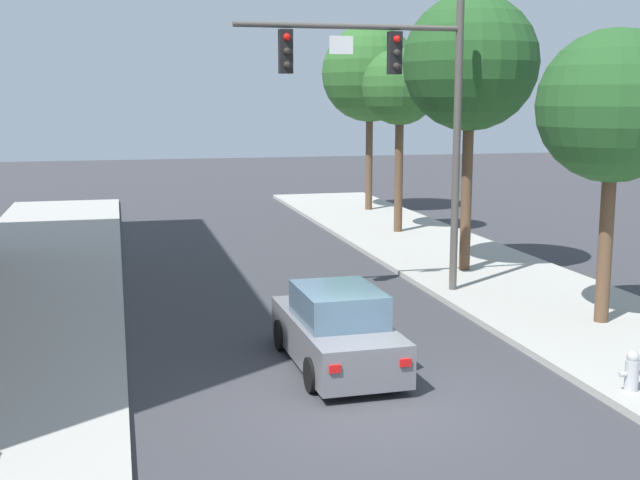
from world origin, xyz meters
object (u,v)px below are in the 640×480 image
object	(u,v)px
traffic_signal_mast	(398,94)
street_tree_second	(470,64)
fire_hydrant	(632,371)
street_tree_nearest	(614,107)
car_lead_grey	(337,331)
street_tree_third	(400,88)
street_tree_farthest	(370,74)

from	to	relation	value
traffic_signal_mast	street_tree_second	xyz separation A→B (m)	(3.00, 2.34, 0.88)
fire_hydrant	street_tree_nearest	bearing A→B (deg)	63.55
car_lead_grey	street_tree_second	size ratio (longest dim) A/B	0.53
car_lead_grey	street_tree_second	xyz separation A→B (m)	(5.94, 7.35, 5.47)
car_lead_grey	fire_hydrant	bearing A→B (deg)	-32.88
street_tree_third	traffic_signal_mast	bearing A→B (deg)	-109.70
fire_hydrant	street_tree_nearest	distance (m)	6.46
car_lead_grey	fire_hydrant	xyz separation A→B (m)	(4.56, -2.95, -0.22)
fire_hydrant	street_tree_farthest	size ratio (longest dim) A/B	0.09
fire_hydrant	street_tree_farthest	xyz separation A→B (m)	(2.63, 23.94, 5.79)
car_lead_grey	street_tree_farthest	xyz separation A→B (m)	(7.19, 20.99, 5.58)
traffic_signal_mast	street_tree_second	world-z (taller)	street_tree_second
traffic_signal_mast	street_tree_nearest	size ratio (longest dim) A/B	1.14
street_tree_nearest	street_tree_second	bearing A→B (deg)	96.27
street_tree_farthest	traffic_signal_mast	bearing A→B (deg)	-104.87
car_lead_grey	fire_hydrant	distance (m)	5.43
fire_hydrant	street_tree_third	world-z (taller)	street_tree_third
car_lead_grey	street_tree_nearest	size ratio (longest dim) A/B	0.65
traffic_signal_mast	street_tree_second	size ratio (longest dim) A/B	0.93
traffic_signal_mast	car_lead_grey	xyz separation A→B (m)	(-2.95, -5.01, -4.59)
street_tree_second	street_tree_nearest	bearing A→B (deg)	-83.73
car_lead_grey	street_tree_third	distance (m)	16.69
car_lead_grey	street_tree_nearest	xyz separation A→B (m)	(6.62, 1.20, 4.29)
traffic_signal_mast	street_tree_nearest	distance (m)	5.30
street_tree_third	street_tree_farthest	size ratio (longest dim) A/B	0.83
street_tree_nearest	street_tree_farthest	bearing A→B (deg)	88.34
fire_hydrant	street_tree_nearest	size ratio (longest dim) A/B	0.11
street_tree_third	street_tree_second	bearing A→B (deg)	-93.54
traffic_signal_mast	street_tree_nearest	world-z (taller)	traffic_signal_mast
street_tree_nearest	street_tree_second	world-z (taller)	street_tree_second
street_tree_farthest	street_tree_nearest	bearing A→B (deg)	-91.66
car_lead_grey	street_tree_nearest	distance (m)	7.98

